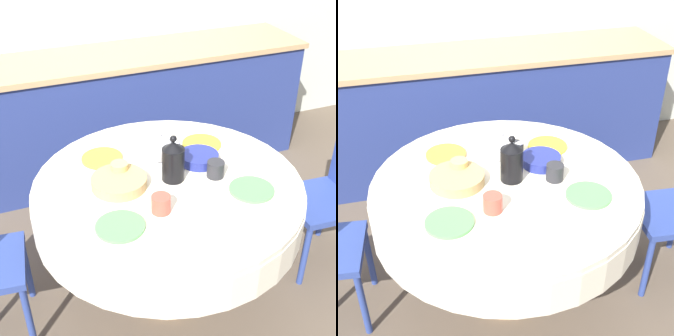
{
  "view_description": "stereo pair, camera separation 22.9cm",
  "coord_description": "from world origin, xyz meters",
  "views": [
    {
      "loc": [
        -0.72,
        -1.79,
        2.09
      ],
      "look_at": [
        0.0,
        0.0,
        0.85
      ],
      "focal_mm": 50.0,
      "sensor_mm": 36.0,
      "label": 1
    },
    {
      "loc": [
        -0.5,
        -1.87,
        2.09
      ],
      "look_at": [
        0.0,
        0.0,
        0.85
      ],
      "focal_mm": 50.0,
      "sensor_mm": 36.0,
      "label": 2
    }
  ],
  "objects": [
    {
      "name": "kitchen_counter",
      "position": [
        0.0,
        1.42,
        0.48
      ],
      "size": [
        3.24,
        0.64,
        0.96
      ],
      "color": "navy",
      "rests_on": "ground_plane"
    },
    {
      "name": "plate_near_left",
      "position": [
        -0.33,
        -0.25,
        0.78
      ],
      "size": [
        0.22,
        0.22,
        0.01
      ],
      "primitive_type": "cylinder",
      "color": "#5BA85B",
      "rests_on": "dining_table"
    },
    {
      "name": "ground_plane",
      "position": [
        0.0,
        0.0,
        0.0
      ],
      "size": [
        12.0,
        12.0,
        0.0
      ],
      "primitive_type": "plane",
      "color": "brown"
    },
    {
      "name": "plate_far_right",
      "position": [
        0.31,
        0.27,
        0.78
      ],
      "size": [
        0.22,
        0.22,
        0.01
      ],
      "primitive_type": "cylinder",
      "color": "yellow",
      "rests_on": "dining_table"
    },
    {
      "name": "bread_basket",
      "position": [
        -0.24,
        0.05,
        0.8
      ],
      "size": [
        0.27,
        0.27,
        0.05
      ],
      "primitive_type": "cylinder",
      "color": "tan",
      "rests_on": "dining_table"
    },
    {
      "name": "teapot",
      "position": [
        0.03,
        0.19,
        0.86
      ],
      "size": [
        0.2,
        0.14,
        0.19
      ],
      "color": "white",
      "rests_on": "dining_table"
    },
    {
      "name": "plate_far_left",
      "position": [
        -0.25,
        0.33,
        0.78
      ],
      "size": [
        0.22,
        0.22,
        0.01
      ],
      "primitive_type": "cylinder",
      "color": "orange",
      "rests_on": "dining_table"
    },
    {
      "name": "plate_near_right",
      "position": [
        0.35,
        -0.22,
        0.78
      ],
      "size": [
        0.22,
        0.22,
        0.01
      ],
      "primitive_type": "cylinder",
      "color": "#5BA85B",
      "rests_on": "dining_table"
    },
    {
      "name": "cup_far_left",
      "position": [
        -0.21,
        0.12,
        0.82
      ],
      "size": [
        0.09,
        0.09,
        0.08
      ],
      "primitive_type": "cylinder",
      "color": "#DBB766",
      "rests_on": "dining_table"
    },
    {
      "name": "cup_near_left",
      "position": [
        -0.12,
        -0.21,
        0.82
      ],
      "size": [
        0.09,
        0.09,
        0.08
      ],
      "primitive_type": "cylinder",
      "color": "#CC4C3D",
      "rests_on": "dining_table"
    },
    {
      "name": "dining_table",
      "position": [
        0.0,
        0.0,
        0.65
      ],
      "size": [
        1.36,
        1.36,
        0.77
      ],
      "color": "tan",
      "rests_on": "ground_plane"
    },
    {
      "name": "cup_far_right",
      "position": [
        0.11,
        0.22,
        0.82
      ],
      "size": [
        0.09,
        0.09,
        0.08
      ],
      "primitive_type": "cylinder",
      "color": "#28282D",
      "rests_on": "dining_table"
    },
    {
      "name": "cup_near_right",
      "position": [
        0.24,
        -0.04,
        0.82
      ],
      "size": [
        0.09,
        0.09,
        0.08
      ],
      "primitive_type": "cylinder",
      "color": "#28282D",
      "rests_on": "dining_table"
    },
    {
      "name": "coffee_carafe",
      "position": [
        0.03,
        0.01,
        0.88
      ],
      "size": [
        0.11,
        0.11,
        0.25
      ],
      "color": "black",
      "rests_on": "dining_table"
    },
    {
      "name": "fruit_bowl",
      "position": [
        0.22,
        0.11,
        0.8
      ],
      "size": [
        0.21,
        0.21,
        0.05
      ],
      "primitive_type": "cylinder",
      "color": "navy",
      "rests_on": "dining_table"
    }
  ]
}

